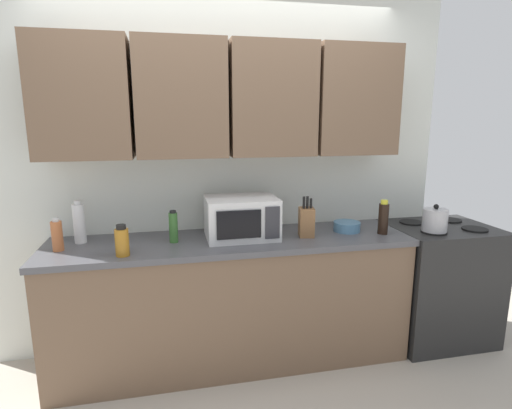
{
  "coord_description": "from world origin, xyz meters",
  "views": [
    {
      "loc": [
        -0.41,
        -2.96,
        1.71
      ],
      "look_at": [
        0.18,
        -0.25,
        1.12
      ],
      "focal_mm": 28.74,
      "sensor_mm": 36.0,
      "label": 1
    }
  ],
  "objects_px": {
    "bottle_spice_jar": "(57,236)",
    "bowl_ceramic_small": "(347,226)",
    "bottle_white_jar": "(79,223)",
    "bottle_green_oil": "(173,227)",
    "bottle_amber_vinegar": "(122,241)",
    "kettle": "(435,220)",
    "microwave": "(241,218)",
    "stove_range": "(437,282)",
    "knife_block": "(306,222)",
    "bottle_soy_dark": "(383,218)"
  },
  "relations": [
    {
      "from": "stove_range",
      "to": "kettle",
      "type": "distance_m",
      "value": 0.59
    },
    {
      "from": "stove_range",
      "to": "knife_block",
      "type": "bearing_deg",
      "value": -178.52
    },
    {
      "from": "kettle",
      "to": "knife_block",
      "type": "height_order",
      "value": "knife_block"
    },
    {
      "from": "kettle",
      "to": "bowl_ceramic_small",
      "type": "xyz_separation_m",
      "value": [
        -0.59,
        0.17,
        -0.06
      ]
    },
    {
      "from": "stove_range",
      "to": "bottle_amber_vinegar",
      "type": "height_order",
      "value": "bottle_amber_vinegar"
    },
    {
      "from": "stove_range",
      "to": "bottle_green_oil",
      "type": "height_order",
      "value": "bottle_green_oil"
    },
    {
      "from": "bowl_ceramic_small",
      "to": "stove_range",
      "type": "bearing_deg",
      "value": -2.49
    },
    {
      "from": "bottle_spice_jar",
      "to": "bottle_soy_dark",
      "type": "height_order",
      "value": "bottle_soy_dark"
    },
    {
      "from": "microwave",
      "to": "knife_block",
      "type": "bearing_deg",
      "value": -8.54
    },
    {
      "from": "microwave",
      "to": "bottle_white_jar",
      "type": "height_order",
      "value": "bottle_white_jar"
    },
    {
      "from": "microwave",
      "to": "bottle_soy_dark",
      "type": "distance_m",
      "value": 1.0
    },
    {
      "from": "bottle_green_oil",
      "to": "bottle_soy_dark",
      "type": "xyz_separation_m",
      "value": [
        1.45,
        -0.11,
        0.01
      ]
    },
    {
      "from": "bottle_spice_jar",
      "to": "bottle_soy_dark",
      "type": "distance_m",
      "value": 2.16
    },
    {
      "from": "bottle_soy_dark",
      "to": "bowl_ceramic_small",
      "type": "xyz_separation_m",
      "value": [
        -0.22,
        0.12,
        -0.08
      ]
    },
    {
      "from": "bottle_amber_vinegar",
      "to": "bottle_green_oil",
      "type": "xyz_separation_m",
      "value": [
        0.3,
        0.21,
        0.01
      ]
    },
    {
      "from": "bottle_spice_jar",
      "to": "bowl_ceramic_small",
      "type": "xyz_separation_m",
      "value": [
        1.94,
        0.04,
        -0.06
      ]
    },
    {
      "from": "stove_range",
      "to": "knife_block",
      "type": "height_order",
      "value": "knife_block"
    },
    {
      "from": "bottle_white_jar",
      "to": "stove_range",
      "type": "bearing_deg",
      "value": -3.14
    },
    {
      "from": "kettle",
      "to": "microwave",
      "type": "distance_m",
      "value": 1.38
    },
    {
      "from": "knife_block",
      "to": "bottle_spice_jar",
      "type": "height_order",
      "value": "knife_block"
    },
    {
      "from": "kettle",
      "to": "bottle_white_jar",
      "type": "height_order",
      "value": "bottle_white_jar"
    },
    {
      "from": "bottle_amber_vinegar",
      "to": "bottle_soy_dark",
      "type": "height_order",
      "value": "bottle_soy_dark"
    },
    {
      "from": "microwave",
      "to": "bottle_soy_dark",
      "type": "relative_size",
      "value": 1.97
    },
    {
      "from": "kettle",
      "to": "bottle_spice_jar",
      "type": "height_order",
      "value": "kettle"
    },
    {
      "from": "bottle_white_jar",
      "to": "bottle_spice_jar",
      "type": "bearing_deg",
      "value": -125.07
    },
    {
      "from": "bottle_white_jar",
      "to": "bottle_green_oil",
      "type": "relative_size",
      "value": 1.34
    },
    {
      "from": "microwave",
      "to": "bottle_soy_dark",
      "type": "xyz_separation_m",
      "value": [
        1.0,
        -0.12,
        -0.02
      ]
    },
    {
      "from": "bottle_green_oil",
      "to": "bottle_white_jar",
      "type": "bearing_deg",
      "value": 168.81
    },
    {
      "from": "knife_block",
      "to": "bottle_green_oil",
      "type": "distance_m",
      "value": 0.9
    },
    {
      "from": "microwave",
      "to": "knife_block",
      "type": "height_order",
      "value": "knife_block"
    },
    {
      "from": "knife_block",
      "to": "bottle_spice_jar",
      "type": "bearing_deg",
      "value": 179.14
    },
    {
      "from": "bottle_amber_vinegar",
      "to": "bottle_green_oil",
      "type": "relative_size",
      "value": 0.89
    },
    {
      "from": "stove_range",
      "to": "bottle_soy_dark",
      "type": "distance_m",
      "value": 0.79
    },
    {
      "from": "stove_range",
      "to": "bowl_ceramic_small",
      "type": "relative_size",
      "value": 4.75
    },
    {
      "from": "bottle_green_oil",
      "to": "bowl_ceramic_small",
      "type": "bearing_deg",
      "value": 0.44
    },
    {
      "from": "bottle_soy_dark",
      "to": "stove_range",
      "type": "bearing_deg",
      "value": 8.94
    },
    {
      "from": "bottle_spice_jar",
      "to": "bottle_white_jar",
      "type": "bearing_deg",
      "value": 54.93
    },
    {
      "from": "knife_block",
      "to": "bowl_ceramic_small",
      "type": "bearing_deg",
      "value": 10.49
    },
    {
      "from": "bottle_spice_jar",
      "to": "microwave",
      "type": "bearing_deg",
      "value": 2.1
    },
    {
      "from": "kettle",
      "to": "bottle_spice_jar",
      "type": "relative_size",
      "value": 0.95
    },
    {
      "from": "microwave",
      "to": "bottle_white_jar",
      "type": "bearing_deg",
      "value": 174.39
    },
    {
      "from": "bottle_white_jar",
      "to": "bottle_spice_jar",
      "type": "relative_size",
      "value": 1.38
    },
    {
      "from": "stove_range",
      "to": "bottle_spice_jar",
      "type": "height_order",
      "value": "bottle_spice_jar"
    },
    {
      "from": "bottle_green_oil",
      "to": "kettle",
      "type": "bearing_deg",
      "value": -5.11
    },
    {
      "from": "stove_range",
      "to": "kettle",
      "type": "bearing_deg",
      "value": -140.53
    },
    {
      "from": "bottle_spice_jar",
      "to": "bottle_amber_vinegar",
      "type": "xyz_separation_m",
      "value": [
        0.4,
        -0.18,
        -0.01
      ]
    },
    {
      "from": "stove_range",
      "to": "bottle_white_jar",
      "type": "relative_size",
      "value": 3.18
    },
    {
      "from": "bottle_green_oil",
      "to": "microwave",
      "type": "bearing_deg",
      "value": 1.86
    },
    {
      "from": "bottle_white_jar",
      "to": "bowl_ceramic_small",
      "type": "relative_size",
      "value": 1.5
    },
    {
      "from": "bottle_spice_jar",
      "to": "bowl_ceramic_small",
      "type": "bearing_deg",
      "value": 1.1
    }
  ]
}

